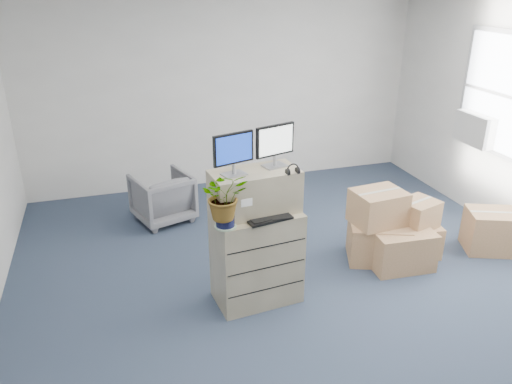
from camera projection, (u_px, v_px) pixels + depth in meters
ground at (312, 306)px, 5.00m from camera, size 7.00×7.00×0.00m
wall_back at (225, 94)px, 7.52m from camera, size 6.00×0.02×2.80m
ac_unit at (477, 129)px, 6.52m from camera, size 0.24×0.60×0.40m
filing_cabinet_lower at (257, 257)px, 4.94m from camera, size 0.87×0.58×0.96m
filing_cabinet_upper at (255, 191)px, 4.70m from camera, size 0.86×0.49×0.41m
monitor_left at (233, 152)px, 4.44m from camera, size 0.39×0.21×0.40m
monitor_right at (275, 143)px, 4.64m from camera, size 0.40×0.21×0.41m
headphones at (293, 170)px, 4.56m from camera, size 0.12×0.03×0.12m
keyboard at (269, 219)px, 4.61m from camera, size 0.45×0.25×0.02m
mouse at (294, 210)px, 4.76m from camera, size 0.10×0.08×0.03m
water_bottle at (261, 198)px, 4.78m from camera, size 0.07×0.07×0.24m
phone_dock at (250, 207)px, 4.78m from camera, size 0.05×0.05×0.11m
external_drive at (283, 200)px, 4.96m from camera, size 0.20×0.16×0.05m
tissue_box at (282, 195)px, 4.91m from camera, size 0.25×0.18×0.08m
potted_plant at (225, 202)px, 4.38m from camera, size 0.43×0.47×0.44m
office_chair at (162, 195)px, 6.63m from camera, size 0.86×0.83×0.72m
cardboard_boxes at (416, 234)px, 5.76m from camera, size 2.26×0.92×0.85m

